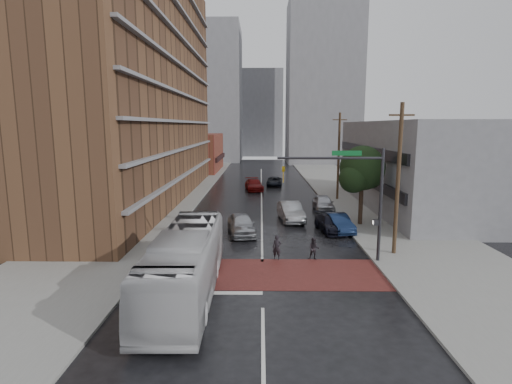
{
  "coord_description": "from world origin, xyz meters",
  "views": [
    {
      "loc": [
        -0.11,
        -21.72,
        8.53
      ],
      "look_at": [
        -0.47,
        8.53,
        3.5
      ],
      "focal_mm": 28.0,
      "sensor_mm": 36.0,
      "label": 1
    }
  ],
  "objects_px": {
    "car_travel_a": "(241,224)",
    "car_travel_b": "(291,212)",
    "car_parked_far": "(323,203)",
    "suv_travel": "(274,181)",
    "pedestrian_a": "(277,248)",
    "car_parked_mid": "(331,223)",
    "pedestrian_b": "(314,249)",
    "transit_bus": "(186,263)",
    "car_parked_near": "(338,223)",
    "car_travel_c": "(254,185)"
  },
  "relations": [
    {
      "from": "car_parked_far",
      "to": "car_parked_near",
      "type": "bearing_deg",
      "value": -90.29
    },
    {
      "from": "car_parked_near",
      "to": "car_travel_c",
      "type": "bearing_deg",
      "value": 99.7
    },
    {
      "from": "car_travel_a",
      "to": "car_travel_b",
      "type": "relative_size",
      "value": 0.94
    },
    {
      "from": "car_travel_a",
      "to": "car_travel_c",
      "type": "xyz_separation_m",
      "value": [
        0.64,
        21.99,
        -0.08
      ]
    },
    {
      "from": "car_travel_c",
      "to": "car_parked_far",
      "type": "xyz_separation_m",
      "value": [
        7.25,
        -12.96,
        0.04
      ]
    },
    {
      "from": "pedestrian_a",
      "to": "car_parked_mid",
      "type": "distance_m",
      "value": 8.42
    },
    {
      "from": "car_travel_b",
      "to": "car_parked_near",
      "type": "xyz_separation_m",
      "value": [
        3.6,
        -3.67,
        -0.13
      ]
    },
    {
      "from": "car_parked_mid",
      "to": "car_parked_far",
      "type": "xyz_separation_m",
      "value": [
        0.64,
        8.04,
        0.13
      ]
    },
    {
      "from": "transit_bus",
      "to": "suv_travel",
      "type": "xyz_separation_m",
      "value": [
        5.75,
        37.63,
        -1.04
      ]
    },
    {
      "from": "transit_bus",
      "to": "pedestrian_a",
      "type": "bearing_deg",
      "value": 47.6
    },
    {
      "from": "transit_bus",
      "to": "car_travel_b",
      "type": "height_order",
      "value": "transit_bus"
    },
    {
      "from": "pedestrian_b",
      "to": "suv_travel",
      "type": "relative_size",
      "value": 0.32
    },
    {
      "from": "transit_bus",
      "to": "pedestrian_a",
      "type": "relative_size",
      "value": 7.56
    },
    {
      "from": "suv_travel",
      "to": "car_parked_mid",
      "type": "height_order",
      "value": "car_parked_mid"
    },
    {
      "from": "car_travel_c",
      "to": "car_parked_far",
      "type": "distance_m",
      "value": 14.85
    },
    {
      "from": "pedestrian_a",
      "to": "car_parked_mid",
      "type": "bearing_deg",
      "value": 69.85
    },
    {
      "from": "car_travel_a",
      "to": "car_travel_b",
      "type": "xyz_separation_m",
      "value": [
        4.26,
        4.66,
        0.02
      ]
    },
    {
      "from": "pedestrian_a",
      "to": "car_parked_mid",
      "type": "relative_size",
      "value": 0.35
    },
    {
      "from": "pedestrian_a",
      "to": "car_parked_near",
      "type": "xyz_separation_m",
      "value": [
        5.28,
        7.0,
        -0.08
      ]
    },
    {
      "from": "pedestrian_b",
      "to": "car_parked_mid",
      "type": "bearing_deg",
      "value": 81.49
    },
    {
      "from": "car_parked_near",
      "to": "transit_bus",
      "type": "bearing_deg",
      "value": -138.27
    },
    {
      "from": "pedestrian_a",
      "to": "suv_travel",
      "type": "bearing_deg",
      "value": 101.93
    },
    {
      "from": "car_travel_b",
      "to": "suv_travel",
      "type": "xyz_separation_m",
      "value": [
        -0.77,
        21.47,
        -0.22
      ]
    },
    {
      "from": "pedestrian_b",
      "to": "car_travel_c",
      "type": "relative_size",
      "value": 0.28
    },
    {
      "from": "suv_travel",
      "to": "car_travel_b",
      "type": "bearing_deg",
      "value": -83.83
    },
    {
      "from": "car_travel_b",
      "to": "car_parked_far",
      "type": "xyz_separation_m",
      "value": [
        3.63,
        4.37,
        -0.06
      ]
    },
    {
      "from": "suv_travel",
      "to": "pedestrian_a",
      "type": "bearing_deg",
      "value": -87.5
    },
    {
      "from": "car_travel_b",
      "to": "car_parked_mid",
      "type": "height_order",
      "value": "car_travel_b"
    },
    {
      "from": "suv_travel",
      "to": "car_parked_near",
      "type": "height_order",
      "value": "car_parked_near"
    },
    {
      "from": "car_parked_near",
      "to": "car_parked_far",
      "type": "bearing_deg",
      "value": 80.52
    },
    {
      "from": "pedestrian_a",
      "to": "car_parked_mid",
      "type": "height_order",
      "value": "pedestrian_a"
    },
    {
      "from": "transit_bus",
      "to": "car_parked_mid",
      "type": "xyz_separation_m",
      "value": [
        9.5,
        12.49,
        -1.01
      ]
    },
    {
      "from": "car_travel_b",
      "to": "pedestrian_b",
      "type": "bearing_deg",
      "value": -93.1
    },
    {
      "from": "car_parked_near",
      "to": "car_parked_mid",
      "type": "relative_size",
      "value": 0.95
    },
    {
      "from": "pedestrian_b",
      "to": "car_parked_mid",
      "type": "distance_m",
      "value": 7.37
    },
    {
      "from": "car_parked_far",
      "to": "car_parked_mid",
      "type": "bearing_deg",
      "value": -94.62
    },
    {
      "from": "pedestrian_b",
      "to": "car_travel_c",
      "type": "bearing_deg",
      "value": 108.4
    },
    {
      "from": "car_travel_b",
      "to": "car_parked_near",
      "type": "bearing_deg",
      "value": -52.4
    },
    {
      "from": "car_travel_b",
      "to": "car_travel_c",
      "type": "distance_m",
      "value": 17.71
    },
    {
      "from": "car_travel_a",
      "to": "car_parked_far",
      "type": "xyz_separation_m",
      "value": [
        7.89,
        9.03,
        -0.04
      ]
    },
    {
      "from": "suv_travel",
      "to": "car_parked_far",
      "type": "relative_size",
      "value": 0.98
    },
    {
      "from": "car_travel_b",
      "to": "car_parked_mid",
      "type": "xyz_separation_m",
      "value": [
        2.99,
        -3.67,
        -0.19
      ]
    },
    {
      "from": "car_travel_c",
      "to": "suv_travel",
      "type": "bearing_deg",
      "value": 46.86
    },
    {
      "from": "pedestrian_b",
      "to": "transit_bus",
      "type": "bearing_deg",
      "value": -133.09
    },
    {
      "from": "transit_bus",
      "to": "pedestrian_b",
      "type": "bearing_deg",
      "value": 36.24
    },
    {
      "from": "car_travel_b",
      "to": "suv_travel",
      "type": "height_order",
      "value": "car_travel_b"
    },
    {
      "from": "car_parked_mid",
      "to": "pedestrian_a",
      "type": "bearing_deg",
      "value": -131.72
    },
    {
      "from": "car_travel_b",
      "to": "suv_travel",
      "type": "distance_m",
      "value": 21.48
    },
    {
      "from": "car_travel_a",
      "to": "suv_travel",
      "type": "distance_m",
      "value": 26.36
    },
    {
      "from": "car_travel_a",
      "to": "car_parked_mid",
      "type": "relative_size",
      "value": 1.06
    }
  ]
}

